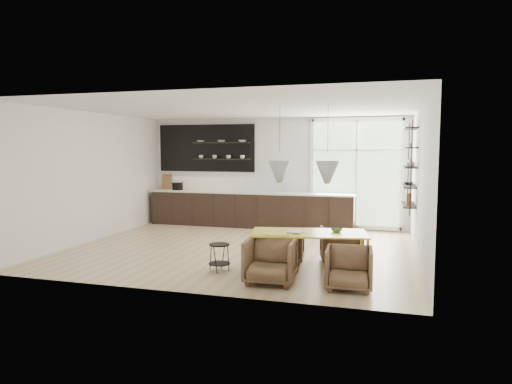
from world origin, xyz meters
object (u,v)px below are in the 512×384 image
armchair_back_right (341,245)px  armchair_front_left (271,260)px  dining_table (309,235)px  armchair_front_right (349,268)px  armchair_back_left (285,246)px  wire_stool (219,254)px

armchair_back_right → armchair_front_left: armchair_front_left is taller
dining_table → armchair_front_right: (0.72, -0.70, -0.33)m
armchair_front_right → armchair_back_right: bearing=96.5°
armchair_back_left → armchair_front_right: armchair_front_right is taller
armchair_back_left → armchair_back_right: bearing=-174.9°
dining_table → armchair_front_right: 1.06m
dining_table → armchair_back_left: dining_table is taller
dining_table → armchair_front_left: 0.91m
dining_table → armchair_front_right: size_ratio=2.93×
armchair_back_right → wire_stool: (-1.94, -1.11, -0.03)m
armchair_front_left → armchair_front_right: bearing=-2.2°
dining_table → wire_stool: size_ratio=4.32×
armchair_front_right → wire_stool: armchair_front_right is taller
armchair_back_left → armchair_front_left: size_ratio=0.87×
dining_table → armchair_back_left: bearing=120.3°
armchair_back_left → armchair_front_left: armchair_front_left is taller
armchair_back_left → armchair_back_right: (0.99, 0.20, 0.03)m
armchair_back_left → armchair_back_right: 1.01m
dining_table → armchair_front_left: (-0.48, -0.72, -0.29)m
armchair_front_left → wire_stool: bearing=154.1°
armchair_back_right → armchair_front_left: 1.79m
dining_table → armchair_front_right: bearing=-54.9°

